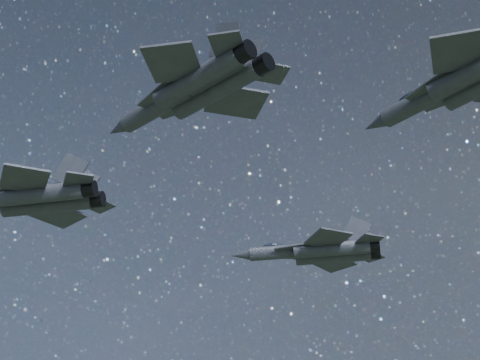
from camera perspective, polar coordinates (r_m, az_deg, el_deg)
The scene contains 4 objects.
jet_lead at distance 75.20m, azimuth -14.81°, elevation -1.26°, with size 18.09×12.11×4.58m.
jet_left at distance 90.45m, azimuth 5.71°, elevation -5.06°, with size 17.54×11.69×4.45m.
jet_right at distance 58.99m, azimuth -3.24°, elevation 6.53°, with size 16.94×11.61×4.25m.
jet_slot at distance 61.50m, azimuth 16.11°, elevation 7.01°, with size 17.38×11.70×4.39m.
Camera 1 is at (32.73, -51.79, 113.29)m, focal length 60.00 mm.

